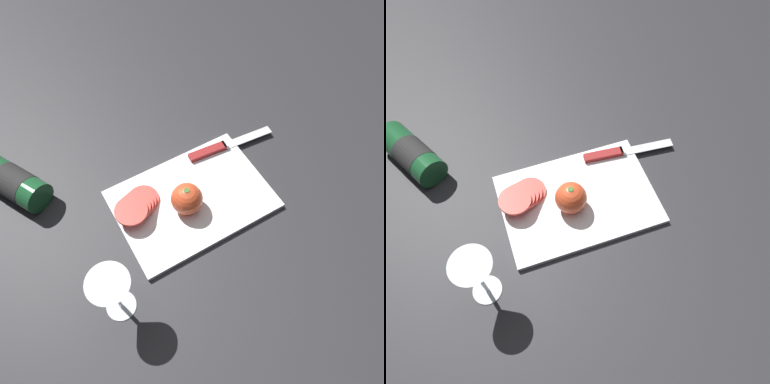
% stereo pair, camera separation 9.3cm
% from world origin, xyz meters
% --- Properties ---
extents(ground_plane, '(3.00, 3.00, 0.00)m').
position_xyz_m(ground_plane, '(0.00, 0.00, 0.00)').
color(ground_plane, '#28282B').
extents(cutting_board, '(0.39, 0.27, 0.01)m').
position_xyz_m(cutting_board, '(0.07, 0.03, 0.01)').
color(cutting_board, white).
rests_on(cutting_board, ground_plane).
extents(wine_bottle, '(0.20, 0.30, 0.08)m').
position_xyz_m(wine_bottle, '(0.46, -0.23, 0.04)').
color(wine_bottle, '#194C28').
rests_on(wine_bottle, ground_plane).
extents(wine_glass, '(0.09, 0.09, 0.16)m').
position_xyz_m(wine_glass, '(0.34, 0.19, 0.11)').
color(wine_glass, silver).
rests_on(wine_glass, ground_plane).
extents(whole_tomato, '(0.08, 0.08, 0.08)m').
position_xyz_m(whole_tomato, '(0.10, 0.05, 0.05)').
color(whole_tomato, '#DB4C28').
rests_on(whole_tomato, cutting_board).
extents(knife, '(0.25, 0.05, 0.01)m').
position_xyz_m(knife, '(-0.06, -0.07, 0.02)').
color(knife, silver).
rests_on(knife, cutting_board).
extents(tomato_slice_stack_near, '(0.12, 0.11, 0.04)m').
position_xyz_m(tomato_slice_stack_near, '(0.21, -0.01, 0.03)').
color(tomato_slice_stack_near, '#D63D33').
rests_on(tomato_slice_stack_near, cutting_board).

